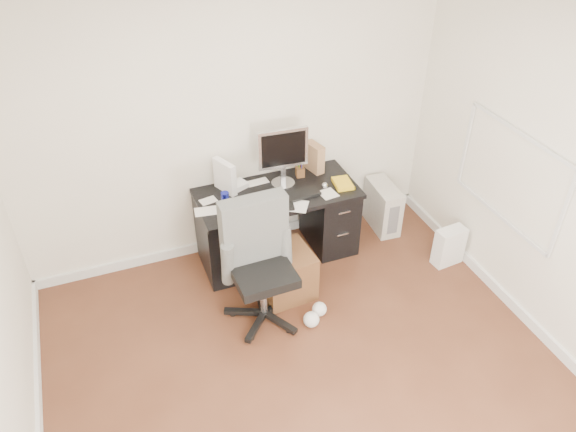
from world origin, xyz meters
name	(u,v)px	position (x,y,z in m)	size (l,w,h in m)	color
ground	(316,391)	(0.00, 0.00, 0.00)	(4.00, 4.00, 0.00)	#4B2718
room_shell	(327,214)	(0.03, 0.03, 1.66)	(4.02, 4.02, 2.71)	silver
desk	(278,222)	(0.30, 1.65, 0.40)	(1.50, 0.70, 0.75)	black
loose_papers	(259,199)	(0.10, 1.60, 0.75)	(1.10, 0.60, 0.00)	silver
lcd_monitor	(283,157)	(0.39, 1.75, 1.04)	(0.47, 0.27, 0.59)	#AFB0B4
keyboard	(296,196)	(0.43, 1.51, 0.76)	(0.46, 0.16, 0.03)	black
computer_mouse	(325,185)	(0.73, 1.55, 0.78)	(0.06, 0.06, 0.06)	#AFB0B4
travel_mug	(225,200)	(-0.22, 1.57, 0.83)	(0.07, 0.07, 0.16)	#151B93
white_binder	(225,176)	(-0.14, 1.85, 0.90)	(0.12, 0.27, 0.31)	white
magazine_file	(314,157)	(0.77, 1.90, 0.89)	(0.12, 0.24, 0.28)	#936C47
pen_cup	(300,166)	(0.60, 1.83, 0.87)	(0.10, 0.10, 0.23)	brown
yellow_book	(343,183)	(0.92, 1.53, 0.77)	(0.17, 0.22, 0.04)	yellow
paper_remote	(293,205)	(0.35, 1.39, 0.76)	(0.27, 0.21, 0.02)	silver
office_chair	(263,267)	(-0.11, 0.89, 0.57)	(0.65, 0.65, 1.14)	#525452
pc_tower	(383,206)	(1.49, 1.70, 0.25)	(0.22, 0.50, 0.50)	#ADA99D
shopping_bag	(449,246)	(1.80, 0.94, 0.20)	(0.29, 0.21, 0.40)	white
wicker_basket	(286,273)	(0.18, 1.12, 0.23)	(0.45, 0.45, 0.45)	#4D2F17
desk_printer	(231,252)	(-0.16, 1.75, 0.09)	(0.30, 0.25, 0.18)	#5B5C60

